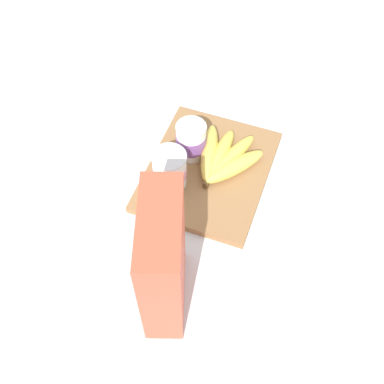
% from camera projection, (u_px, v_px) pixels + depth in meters
% --- Properties ---
extents(ground_plane, '(2.40, 2.40, 0.00)m').
position_uv_depth(ground_plane, '(208.00, 173.00, 1.09)').
color(ground_plane, silver).
extents(cutting_board, '(0.32, 0.26, 0.02)m').
position_uv_depth(cutting_board, '(208.00, 171.00, 1.08)').
color(cutting_board, olive).
rests_on(cutting_board, ground_plane).
extents(cereal_box, '(0.19, 0.12, 0.27)m').
position_uv_depth(cereal_box, '(163.00, 261.00, 0.81)').
color(cereal_box, '#D85138').
rests_on(cereal_box, ground_plane).
extents(yogurt_cup_front, '(0.07, 0.07, 0.09)m').
position_uv_depth(yogurt_cup_front, '(170.00, 170.00, 1.02)').
color(yogurt_cup_front, white).
rests_on(yogurt_cup_front, cutting_board).
extents(yogurt_cup_back, '(0.07, 0.07, 0.09)m').
position_uv_depth(yogurt_cup_back, '(191.00, 140.00, 1.06)').
color(yogurt_cup_back, white).
rests_on(yogurt_cup_back, cutting_board).
extents(banana_bunch, '(0.18, 0.16, 0.04)m').
position_uv_depth(banana_bunch, '(223.00, 158.00, 1.07)').
color(banana_bunch, '#E2C850').
rests_on(banana_bunch, cutting_board).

